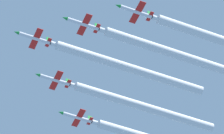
{
  "coord_description": "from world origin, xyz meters",
  "views": [
    {
      "loc": [
        -158.45,
        46.68,
        1.29
      ],
      "look_at": [
        -0.05,
        -19.5,
        198.04
      ],
      "focal_mm": 128.59,
      "sensor_mm": 36.0,
      "label": 1
    }
  ],
  "objects_px": {
    "jet_outer_right": "(76,117)",
    "jet_left_wingman": "(82,24)",
    "jet_outer_left": "(135,11)",
    "jet_right_wingman": "(54,79)",
    "jet_lead": "(33,38)"
  },
  "relations": [
    {
      "from": "jet_lead",
      "to": "jet_right_wingman",
      "type": "relative_size",
      "value": 1.0
    },
    {
      "from": "jet_outer_right",
      "to": "jet_left_wingman",
      "type": "bearing_deg",
      "value": 161.51
    },
    {
      "from": "jet_outer_right",
      "to": "jet_lead",
      "type": "bearing_deg",
      "value": 135.93
    },
    {
      "from": "jet_right_wingman",
      "to": "jet_outer_right",
      "type": "distance_m",
      "value": 17.36
    },
    {
      "from": "jet_left_wingman",
      "to": "jet_lead",
      "type": "bearing_deg",
      "value": 43.95
    },
    {
      "from": "jet_outer_left",
      "to": "jet_outer_right",
      "type": "bearing_deg",
      "value": 0.4
    },
    {
      "from": "jet_left_wingman",
      "to": "jet_outer_left",
      "type": "distance_m",
      "value": 17.45
    },
    {
      "from": "jet_lead",
      "to": "jet_left_wingman",
      "type": "xyz_separation_m",
      "value": [
        -12.3,
        -11.86,
        -1.37
      ]
    },
    {
      "from": "jet_left_wingman",
      "to": "jet_outer_right",
      "type": "bearing_deg",
      "value": -18.49
    },
    {
      "from": "jet_outer_left",
      "to": "jet_outer_right",
      "type": "distance_m",
      "value": 49.2
    },
    {
      "from": "jet_right_wingman",
      "to": "jet_outer_left",
      "type": "relative_size",
      "value": 1.0
    },
    {
      "from": "jet_right_wingman",
      "to": "jet_outer_right",
      "type": "xyz_separation_m",
      "value": [
        11.81,
        -12.6,
        -1.75
      ]
    },
    {
      "from": "jet_outer_left",
      "to": "jet_outer_right",
      "type": "relative_size",
      "value": 1.0
    },
    {
      "from": "jet_left_wingman",
      "to": "jet_right_wingman",
      "type": "relative_size",
      "value": 1.0
    },
    {
      "from": "jet_left_wingman",
      "to": "jet_outer_left",
      "type": "height_order",
      "value": "jet_left_wingman"
    }
  ]
}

